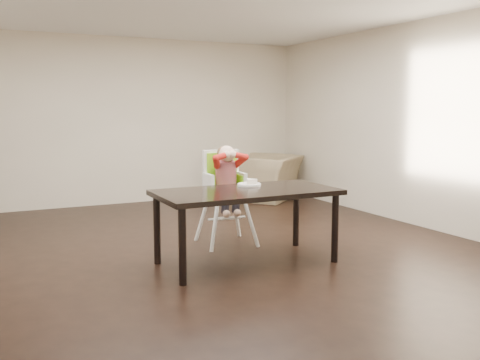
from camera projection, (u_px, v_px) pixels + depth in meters
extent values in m
plane|color=black|center=(214.00, 253.00, 5.79)|extent=(7.00, 7.00, 0.00)
cube|color=beige|center=(128.00, 121.00, 8.73)|extent=(6.00, 0.02, 2.70)
cube|color=beige|center=(425.00, 125.00, 6.93)|extent=(0.02, 7.00, 2.70)
cube|color=black|center=(247.00, 192.00, 5.34)|extent=(1.80, 0.90, 0.05)
cylinder|color=black|center=(182.00, 247.00, 4.70)|extent=(0.07, 0.07, 0.70)
cylinder|color=black|center=(335.00, 228.00, 5.42)|extent=(0.07, 0.07, 0.70)
cylinder|color=black|center=(157.00, 230.00, 5.36)|extent=(0.07, 0.07, 0.70)
cylinder|color=black|center=(296.00, 215.00, 6.07)|extent=(0.07, 0.07, 0.70)
cylinder|color=white|center=(215.00, 223.00, 5.89)|extent=(0.05, 0.05, 0.61)
cylinder|color=white|center=(251.00, 220.00, 6.05)|extent=(0.05, 0.05, 0.61)
cylinder|color=white|center=(202.00, 216.00, 6.28)|extent=(0.05, 0.05, 0.61)
cylinder|color=white|center=(237.00, 213.00, 6.44)|extent=(0.05, 0.05, 0.61)
cube|color=white|center=(226.00, 192.00, 6.13)|extent=(0.46, 0.42, 0.05)
cube|color=#78C218|center=(226.00, 189.00, 6.12)|extent=(0.37, 0.35, 0.03)
cube|color=white|center=(221.00, 169.00, 6.25)|extent=(0.43, 0.08, 0.45)
cube|color=#78C218|center=(222.00, 170.00, 6.22)|extent=(0.37, 0.05, 0.41)
cube|color=black|center=(219.00, 171.00, 6.12)|extent=(0.05, 0.20, 0.02)
cube|color=black|center=(230.00, 171.00, 6.17)|extent=(0.05, 0.20, 0.02)
cylinder|color=#A31213|center=(226.00, 175.00, 6.10)|extent=(0.26, 0.26, 0.29)
sphere|color=beige|center=(227.00, 154.00, 6.05)|extent=(0.21, 0.21, 0.19)
ellipsoid|color=brown|center=(226.00, 152.00, 6.07)|extent=(0.21, 0.20, 0.15)
sphere|color=beige|center=(227.00, 155.00, 5.94)|extent=(0.09, 0.09, 0.09)
sphere|color=beige|center=(233.00, 154.00, 5.97)|extent=(0.09, 0.09, 0.09)
cylinder|color=white|center=(249.00, 185.00, 5.62)|extent=(0.32, 0.32, 0.02)
torus|color=white|center=(249.00, 184.00, 5.62)|extent=(0.32, 0.32, 0.01)
imported|color=#95825F|center=(266.00, 170.00, 9.18)|extent=(1.37, 1.32, 1.01)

